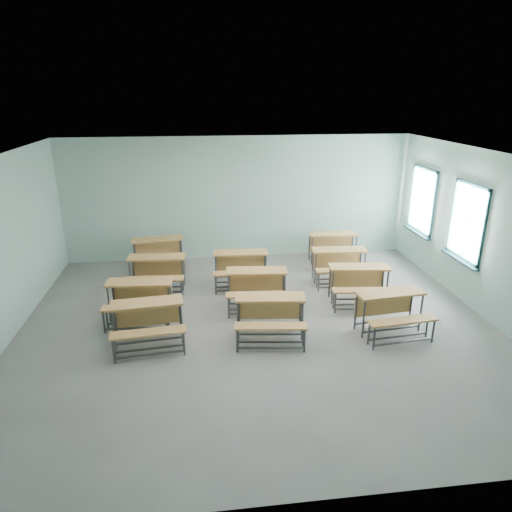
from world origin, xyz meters
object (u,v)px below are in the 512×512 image
at_px(desk_unit_r2c1, 241,264).
at_px(desk_unit_r3c0, 158,249).
at_px(desk_unit_r0c1, 270,312).
at_px(desk_unit_r1c1, 257,283).
at_px(desk_unit_r0c0, 148,318).
at_px(desk_unit_r0c2, 392,307).
at_px(desk_unit_r2c0, 157,269).
at_px(desk_unit_r1c2, 360,280).
at_px(desk_unit_r2c2, 340,261).
at_px(desk_unit_r1c0, 139,296).
at_px(desk_unit_r3c2, 334,244).

relative_size(desk_unit_r2c1, desk_unit_r3c0, 0.96).
xyz_separation_m(desk_unit_r0c1, desk_unit_r2c1, (-0.30, 2.47, 0.00)).
bearing_deg(desk_unit_r0c1, desk_unit_r1c1, 100.34).
xyz_separation_m(desk_unit_r1c1, desk_unit_r3c0, (-2.18, 2.44, 0.00)).
relative_size(desk_unit_r0c0, desk_unit_r0c1, 0.99).
distance_m(desk_unit_r0c0, desk_unit_r0c2, 4.40).
bearing_deg(desk_unit_r3c0, desk_unit_r0c0, -95.63).
distance_m(desk_unit_r0c0, desk_unit_r3c0, 3.70).
bearing_deg(desk_unit_r0c2, desk_unit_r2c0, 144.61).
distance_m(desk_unit_r1c2, desk_unit_r3c0, 5.01).
bearing_deg(desk_unit_r0c1, desk_unit_r1c2, 37.61).
bearing_deg(desk_unit_r2c0, desk_unit_r0c0, -85.70).
relative_size(desk_unit_r2c0, desk_unit_r2c2, 1.00).
distance_m(desk_unit_r1c0, desk_unit_r1c2, 4.51).
bearing_deg(desk_unit_r0c0, desk_unit_r2c1, 46.79).
bearing_deg(desk_unit_r2c2, desk_unit_r1c1, -149.52).
bearing_deg(desk_unit_r1c2, desk_unit_r0c1, -142.60).
relative_size(desk_unit_r0c1, desk_unit_r1c1, 1.02).
height_order(desk_unit_r2c1, desk_unit_r3c2, same).
xyz_separation_m(desk_unit_r2c1, desk_unit_r3c2, (2.52, 1.13, 0.00)).
relative_size(desk_unit_r1c1, desk_unit_r3c2, 1.02).
relative_size(desk_unit_r0c2, desk_unit_r1c1, 1.01).
bearing_deg(desk_unit_r2c2, desk_unit_r2c0, -177.00).
bearing_deg(desk_unit_r2c1, desk_unit_r0c1, -79.82).
xyz_separation_m(desk_unit_r1c0, desk_unit_r2c0, (0.22, 1.40, 0.00)).
bearing_deg(desk_unit_r3c0, desk_unit_r1c1, -55.41).
relative_size(desk_unit_r1c1, desk_unit_r1c2, 0.98).
xyz_separation_m(desk_unit_r2c2, desk_unit_r3c2, (0.22, 1.24, 0.00)).
xyz_separation_m(desk_unit_r1c1, desk_unit_r3c2, (2.30, 2.30, 0.00)).
distance_m(desk_unit_r0c0, desk_unit_r2c1, 3.06).
xyz_separation_m(desk_unit_r1c2, desk_unit_r2c1, (-2.39, 1.23, 0.00)).
relative_size(desk_unit_r1c1, desk_unit_r3c0, 0.98).
xyz_separation_m(desk_unit_r1c0, desk_unit_r2c2, (4.42, 1.37, 0.00)).
xyz_separation_m(desk_unit_r2c2, desk_unit_r3c0, (-4.26, 1.38, 0.00)).
distance_m(desk_unit_r1c2, desk_unit_r3c2, 2.37).
height_order(desk_unit_r2c2, desk_unit_r3c0, same).
relative_size(desk_unit_r3c0, desk_unit_r3c2, 1.04).
distance_m(desk_unit_r1c1, desk_unit_r3c2, 3.25).
bearing_deg(desk_unit_r1c1, desk_unit_r1c0, -167.57).
bearing_deg(desk_unit_r3c0, desk_unit_r3c2, -8.94).
bearing_deg(desk_unit_r0c0, desk_unit_r0c2, -7.50).
height_order(desk_unit_r1c1, desk_unit_r3c0, same).
xyz_separation_m(desk_unit_r1c0, desk_unit_r3c0, (0.16, 2.74, 0.00)).
xyz_separation_m(desk_unit_r0c0, desk_unit_r0c2, (4.39, -0.13, 0.00)).
bearing_deg(desk_unit_r1c1, desk_unit_r2c1, 105.72).
distance_m(desk_unit_r1c1, desk_unit_r3c0, 3.27).
bearing_deg(desk_unit_r1c0, desk_unit_r0c2, -8.53).
height_order(desk_unit_r1c1, desk_unit_r1c2, same).
height_order(desk_unit_r1c0, desk_unit_r3c0, same).
xyz_separation_m(desk_unit_r2c1, desk_unit_r3c0, (-1.96, 1.27, 0.00)).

